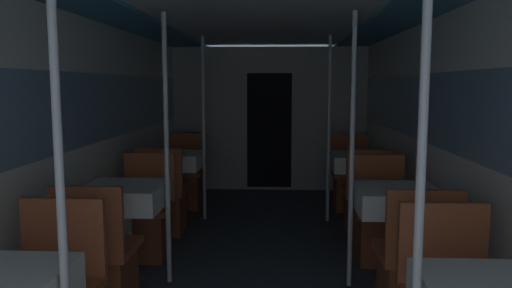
{
  "coord_description": "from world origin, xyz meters",
  "views": [
    {
      "loc": [
        0.17,
        -1.14,
        1.53
      ],
      "look_at": [
        -0.02,
        2.53,
        1.09
      ],
      "focal_mm": 35.0,
      "sensor_mm": 36.0,
      "label": 1
    }
  ],
  "objects_px": {
    "support_pole_left_0": "(61,212)",
    "support_pole_right_2": "(329,130)",
    "support_pole_left_1": "(167,151)",
    "chair_left_far_2": "(185,184)",
    "chair_left_near_1": "(100,272)",
    "chair_right_far_2": "(351,186)",
    "dining_table_right_2": "(359,165)",
    "dining_table_left_2": "(175,164)",
    "chair_right_near_2": "(366,208)",
    "support_pole_right_1": "(352,152)",
    "support_pole_right_0": "(419,217)",
    "dining_table_right_1": "(396,204)",
    "chair_right_near_1": "(414,278)",
    "dining_table_left_1": "(124,201)",
    "chair_left_near_2": "(164,206)",
    "chair_left_far_1": "(145,225)",
    "support_pole_left_2": "(204,129)",
    "chair_right_far_1": "(380,229)"
  },
  "relations": [
    {
      "from": "chair_right_near_1",
      "to": "chair_right_far_2",
      "type": "xyz_separation_m",
      "value": [
        0.0,
        2.94,
        0.0
      ]
    },
    {
      "from": "chair_left_near_2",
      "to": "chair_left_far_2",
      "type": "height_order",
      "value": "same"
    },
    {
      "from": "support_pole_right_1",
      "to": "chair_left_far_1",
      "type": "bearing_deg",
      "value": 162.16
    },
    {
      "from": "dining_table_right_1",
      "to": "dining_table_right_2",
      "type": "height_order",
      "value": "same"
    },
    {
      "from": "chair_left_far_1",
      "to": "chair_right_near_2",
      "type": "height_order",
      "value": "same"
    },
    {
      "from": "chair_left_near_1",
      "to": "chair_left_far_2",
      "type": "height_order",
      "value": "same"
    },
    {
      "from": "dining_table_left_1",
      "to": "support_pole_right_1",
      "type": "distance_m",
      "value": 1.78
    },
    {
      "from": "dining_table_left_2",
      "to": "support_pole_right_2",
      "type": "relative_size",
      "value": 0.37
    },
    {
      "from": "support_pole_right_1",
      "to": "support_pole_right_2",
      "type": "bearing_deg",
      "value": 90.0
    },
    {
      "from": "dining_table_left_1",
      "to": "chair_right_near_1",
      "type": "bearing_deg",
      "value": -15.06
    },
    {
      "from": "dining_table_right_1",
      "to": "dining_table_right_2",
      "type": "relative_size",
      "value": 1.0
    },
    {
      "from": "chair_left_near_1",
      "to": "support_pole_left_1",
      "type": "height_order",
      "value": "support_pole_left_1"
    },
    {
      "from": "dining_table_right_2",
      "to": "support_pole_right_1",
      "type": "bearing_deg",
      "value": -100.54
    },
    {
      "from": "chair_left_far_1",
      "to": "support_pole_left_2",
      "type": "relative_size",
      "value": 0.44
    },
    {
      "from": "support_pole_left_1",
      "to": "dining_table_right_1",
      "type": "height_order",
      "value": "support_pole_left_1"
    },
    {
      "from": "dining_table_left_2",
      "to": "chair_right_far_2",
      "type": "relative_size",
      "value": 0.84
    },
    {
      "from": "dining_table_left_2",
      "to": "dining_table_right_2",
      "type": "bearing_deg",
      "value": 0.0
    },
    {
      "from": "dining_table_right_2",
      "to": "chair_right_far_2",
      "type": "height_order",
      "value": "chair_right_far_2"
    },
    {
      "from": "support_pole_left_0",
      "to": "dining_table_left_2",
      "type": "bearing_deg",
      "value": 95.31
    },
    {
      "from": "support_pole_left_0",
      "to": "support_pole_right_2",
      "type": "distance_m",
      "value": 3.9
    },
    {
      "from": "chair_right_far_2",
      "to": "chair_right_near_1",
      "type": "bearing_deg",
      "value": 90.0
    },
    {
      "from": "chair_right_far_2",
      "to": "dining_table_left_2",
      "type": "bearing_deg",
      "value": 15.06
    },
    {
      "from": "dining_table_left_2",
      "to": "chair_right_near_2",
      "type": "relative_size",
      "value": 0.84
    },
    {
      "from": "dining_table_left_2",
      "to": "chair_right_near_1",
      "type": "relative_size",
      "value": 0.84
    },
    {
      "from": "chair_left_near_1",
      "to": "chair_right_near_1",
      "type": "xyz_separation_m",
      "value": [
        2.07,
        0.0,
        0.0
      ]
    },
    {
      "from": "chair_left_near_2",
      "to": "support_pole_right_2",
      "type": "relative_size",
      "value": 0.44
    },
    {
      "from": "dining_table_left_1",
      "to": "chair_right_far_2",
      "type": "relative_size",
      "value": 0.84
    },
    {
      "from": "chair_right_near_2",
      "to": "chair_right_near_1",
      "type": "bearing_deg",
      "value": -90.0
    },
    {
      "from": "support_pole_left_2",
      "to": "chair_right_near_2",
      "type": "xyz_separation_m",
      "value": [
        1.73,
        -0.56,
        -0.74
      ]
    },
    {
      "from": "chair_left_near_1",
      "to": "chair_right_far_2",
      "type": "xyz_separation_m",
      "value": [
        2.07,
        2.94,
        0.0
      ]
    },
    {
      "from": "chair_right_near_1",
      "to": "chair_right_far_2",
      "type": "height_order",
      "value": "same"
    },
    {
      "from": "support_pole_right_2",
      "to": "chair_right_far_2",
      "type": "bearing_deg",
      "value": 58.68
    },
    {
      "from": "support_pole_left_1",
      "to": "chair_left_far_2",
      "type": "distance_m",
      "value": 2.52
    },
    {
      "from": "support_pole_right_1",
      "to": "support_pole_right_0",
      "type": "bearing_deg",
      "value": -90.0
    },
    {
      "from": "support_pole_right_2",
      "to": "chair_left_far_2",
      "type": "bearing_deg",
      "value": 162.16
    },
    {
      "from": "dining_table_left_1",
      "to": "chair_left_near_2",
      "type": "xyz_separation_m",
      "value": [
        0.0,
        1.27,
        -0.35
      ]
    },
    {
      "from": "support_pole_left_2",
      "to": "chair_right_far_2",
      "type": "distance_m",
      "value": 1.97
    },
    {
      "from": "chair_right_far_2",
      "to": "dining_table_right_2",
      "type": "bearing_deg",
      "value": 90.0
    },
    {
      "from": "chair_right_far_2",
      "to": "support_pole_right_2",
      "type": "bearing_deg",
      "value": 58.68
    },
    {
      "from": "dining_table_left_1",
      "to": "support_pole_right_1",
      "type": "height_order",
      "value": "support_pole_right_1"
    },
    {
      "from": "dining_table_right_1",
      "to": "chair_right_far_2",
      "type": "bearing_deg",
      "value": 90.0
    },
    {
      "from": "chair_left_far_1",
      "to": "dining_table_right_2",
      "type": "distance_m",
      "value": 2.45
    },
    {
      "from": "support_pole_right_0",
      "to": "support_pole_right_1",
      "type": "relative_size",
      "value": 1.0
    },
    {
      "from": "dining_table_left_1",
      "to": "support_pole_right_1",
      "type": "bearing_deg",
      "value": 0.0
    },
    {
      "from": "support_pole_left_0",
      "to": "chair_right_far_2",
      "type": "relative_size",
      "value": 2.27
    },
    {
      "from": "dining_table_right_1",
      "to": "chair_right_near_2",
      "type": "relative_size",
      "value": 0.84
    },
    {
      "from": "dining_table_right_1",
      "to": "chair_right_far_1",
      "type": "distance_m",
      "value": 0.66
    },
    {
      "from": "dining_table_left_2",
      "to": "chair_right_far_2",
      "type": "xyz_separation_m",
      "value": [
        2.07,
        0.56,
        -0.35
      ]
    },
    {
      "from": "support_pole_left_2",
      "to": "support_pole_right_0",
      "type": "distance_m",
      "value": 3.9
    },
    {
      "from": "chair_left_near_2",
      "to": "chair_right_far_1",
      "type": "bearing_deg",
      "value": -18.88
    }
  ]
}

